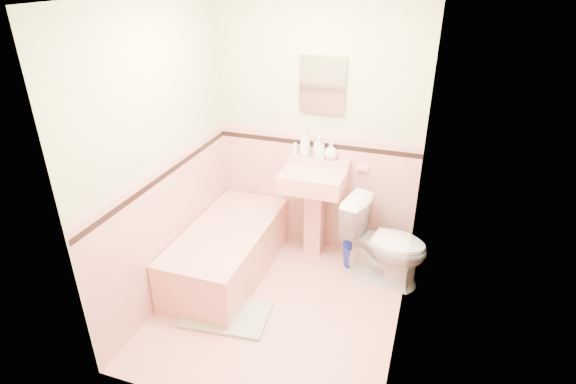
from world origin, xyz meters
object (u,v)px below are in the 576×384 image
(medicine_cabinet, at_px, (322,85))
(soap_bottle_right, at_px, (331,151))
(soap_bottle_mid, at_px, (319,147))
(bucket, at_px, (354,255))
(toilet, at_px, (385,243))
(sink, at_px, (313,215))
(soap_bottle_left, at_px, (305,143))
(shoe, at_px, (217,309))
(bathtub, at_px, (228,252))

(medicine_cabinet, relative_size, soap_bottle_right, 2.97)
(medicine_cabinet, height_order, soap_bottle_mid, medicine_cabinet)
(bucket, bearing_deg, toilet, -21.62)
(sink, height_order, soap_bottle_left, soap_bottle_left)
(sink, height_order, medicine_cabinet, medicine_cabinet)
(sink, xyz_separation_m, soap_bottle_mid, (-0.01, 0.18, 0.64))
(soap_bottle_left, bearing_deg, shoe, -106.01)
(soap_bottle_left, xyz_separation_m, shoe, (-0.37, -1.29, -1.08))
(sink, height_order, toilet, sink)
(sink, distance_m, bucket, 0.56)
(soap_bottle_left, relative_size, soap_bottle_right, 1.60)
(soap_bottle_mid, relative_size, soap_bottle_right, 1.24)
(soap_bottle_left, relative_size, bucket, 1.15)
(sink, xyz_separation_m, soap_bottle_right, (0.11, 0.18, 0.62))
(sink, height_order, soap_bottle_mid, soap_bottle_mid)
(medicine_cabinet, xyz_separation_m, soap_bottle_left, (-0.14, -0.03, -0.56))
(soap_bottle_right, bearing_deg, medicine_cabinet, 165.05)
(toilet, xyz_separation_m, bucket, (-0.29, 0.12, -0.28))
(medicine_cabinet, bearing_deg, soap_bottle_right, -14.95)
(soap_bottle_mid, bearing_deg, soap_bottle_right, 0.00)
(sink, height_order, soap_bottle_right, soap_bottle_right)
(soap_bottle_mid, distance_m, toilet, 1.08)
(soap_bottle_right, distance_m, bucket, 1.05)
(bathtub, bearing_deg, medicine_cabinet, 47.42)
(soap_bottle_right, height_order, shoe, soap_bottle_right)
(soap_bottle_left, relative_size, soap_bottle_mid, 1.29)
(soap_bottle_mid, bearing_deg, bucket, -26.20)
(soap_bottle_right, relative_size, shoe, 1.16)
(bathtub, bearing_deg, soap_bottle_mid, 46.54)
(bathtub, height_order, soap_bottle_mid, soap_bottle_mid)
(soap_bottle_right, height_order, bucket, soap_bottle_right)
(bathtub, relative_size, toilet, 1.91)
(bathtub, bearing_deg, bucket, 23.70)
(soap_bottle_left, xyz_separation_m, soap_bottle_right, (0.26, 0.00, -0.05))
(bathtub, distance_m, toilet, 1.47)
(bathtub, relative_size, soap_bottle_left, 5.58)
(sink, relative_size, soap_bottle_left, 3.50)
(sink, distance_m, soap_bottle_right, 0.65)
(soap_bottle_left, bearing_deg, soap_bottle_right, 0.00)
(soap_bottle_left, relative_size, toilet, 0.34)
(soap_bottle_mid, distance_m, bucket, 1.11)
(soap_bottle_right, distance_m, shoe, 1.77)
(bucket, height_order, shoe, bucket)
(bathtub, height_order, shoe, bathtub)
(sink, height_order, shoe, sink)
(bathtub, relative_size, medicine_cabinet, 3.00)
(soap_bottle_left, height_order, soap_bottle_mid, soap_bottle_left)
(sink, xyz_separation_m, toilet, (0.73, -0.16, -0.08))
(soap_bottle_right, xyz_separation_m, toilet, (0.62, -0.34, -0.70))
(bucket, xyz_separation_m, shoe, (-0.95, -1.08, -0.06))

